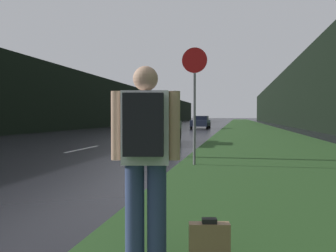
{
  "coord_description": "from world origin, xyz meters",
  "views": [
    {
      "loc": [
        5.91,
        -0.56,
        1.27
      ],
      "look_at": [
        3.02,
        14.38,
        0.86
      ],
      "focal_mm": 38.0,
      "sensor_mm": 36.0,
      "label": 1
    }
  ],
  "objects_px": {
    "stop_sign": "(194,94)",
    "car_passing_far": "(201,122)",
    "car_passing_near": "(156,127)",
    "suitcase": "(209,244)",
    "hitchhiker_with_backpack": "(145,151)"
  },
  "relations": [
    {
      "from": "stop_sign",
      "to": "car_passing_far",
      "type": "distance_m",
      "value": 28.25
    },
    {
      "from": "car_passing_near",
      "to": "car_passing_far",
      "type": "distance_m",
      "value": 20.94
    },
    {
      "from": "stop_sign",
      "to": "car_passing_near",
      "type": "distance_m",
      "value": 7.71
    },
    {
      "from": "car_passing_near",
      "to": "car_passing_far",
      "type": "xyz_separation_m",
      "value": [
        0.0,
        20.94,
        -0.08
      ]
    },
    {
      "from": "stop_sign",
      "to": "car_passing_far",
      "type": "xyz_separation_m",
      "value": [
        -2.64,
        28.1,
        -1.16
      ]
    },
    {
      "from": "suitcase",
      "to": "hitchhiker_with_backpack",
      "type": "bearing_deg",
      "value": 178.78
    },
    {
      "from": "car_passing_near",
      "to": "car_passing_far",
      "type": "bearing_deg",
      "value": -90.0
    },
    {
      "from": "hitchhiker_with_backpack",
      "to": "suitcase",
      "type": "bearing_deg",
      "value": -1.22
    },
    {
      "from": "suitcase",
      "to": "car_passing_near",
      "type": "bearing_deg",
      "value": 94.31
    },
    {
      "from": "suitcase",
      "to": "car_passing_far",
      "type": "height_order",
      "value": "car_passing_far"
    },
    {
      "from": "hitchhiker_with_backpack",
      "to": "suitcase",
      "type": "distance_m",
      "value": 0.96
    },
    {
      "from": "stop_sign",
      "to": "suitcase",
      "type": "xyz_separation_m",
      "value": [
        0.86,
        -6.18,
        -1.66
      ]
    },
    {
      "from": "hitchhiker_with_backpack",
      "to": "car_passing_near",
      "type": "xyz_separation_m",
      "value": [
        -2.96,
        13.43,
        -0.21
      ]
    },
    {
      "from": "car_passing_near",
      "to": "car_passing_far",
      "type": "relative_size",
      "value": 0.93
    },
    {
      "from": "suitcase",
      "to": "car_passing_far",
      "type": "relative_size",
      "value": 0.09
    }
  ]
}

